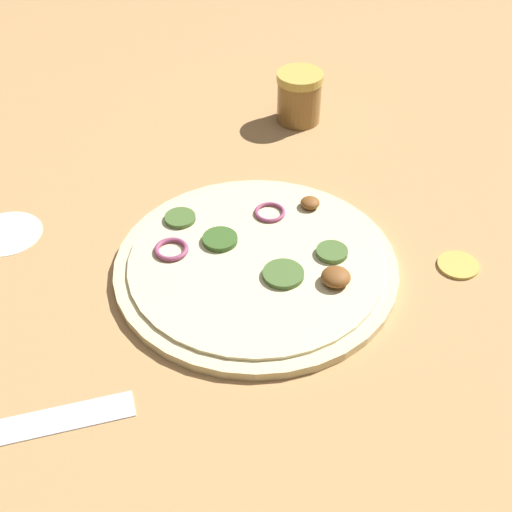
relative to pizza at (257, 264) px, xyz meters
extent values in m
plane|color=tan|center=(0.00, 0.00, -0.01)|extent=(3.00, 3.00, 0.00)
cylinder|color=beige|center=(0.00, 0.00, 0.00)|extent=(0.31, 0.31, 0.01)
cylinder|color=beige|center=(0.00, 0.00, 0.00)|extent=(0.28, 0.28, 0.00)
cylinder|color=#385B23|center=(0.01, 0.05, 0.01)|extent=(0.04, 0.04, 0.01)
torus|color=#934266|center=(-0.02, 0.09, 0.01)|extent=(0.04, 0.04, 0.01)
torus|color=#934266|center=(0.08, 0.02, 0.01)|extent=(0.04, 0.04, 0.00)
cylinder|color=#47662D|center=(-0.01, -0.04, 0.01)|extent=(0.04, 0.04, 0.01)
ellipsoid|color=brown|center=(0.00, -0.09, 0.01)|extent=(0.03, 0.03, 0.02)
ellipsoid|color=brown|center=(0.11, -0.02, 0.01)|extent=(0.02, 0.02, 0.01)
cylinder|color=#47662D|center=(0.04, -0.07, 0.01)|extent=(0.04, 0.04, 0.01)
cylinder|color=#47662D|center=(0.03, 0.11, 0.01)|extent=(0.04, 0.04, 0.01)
cube|color=silver|center=(-0.27, 0.11, -0.01)|extent=(0.14, 0.17, 0.00)
cylinder|color=olive|center=(0.32, 0.07, 0.02)|extent=(0.06, 0.06, 0.06)
cylinder|color=gold|center=(0.32, 0.07, 0.06)|extent=(0.07, 0.07, 0.01)
cylinder|color=gold|center=(0.09, -0.21, 0.00)|extent=(0.05, 0.05, 0.01)
cylinder|color=white|center=(-0.06, 0.30, -0.01)|extent=(0.08, 0.08, 0.00)
camera|label=1|loc=(-0.54, -0.22, 0.53)|focal=50.00mm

